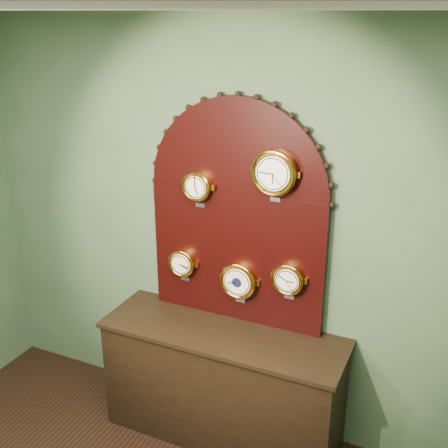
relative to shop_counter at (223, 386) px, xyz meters
The scene contains 8 objects.
wall_back 1.04m from the shop_counter, 90.00° to the left, with size 4.00×4.00×0.00m, color #415C3F.
shop_counter is the anchor object (origin of this frame).
display_board 1.25m from the shop_counter, 90.00° to the left, with size 1.26×0.06×1.53m.
roman_clock 1.38m from the shop_counter, 148.11° to the left, with size 0.20×0.08×0.25m.
arabic_clock 1.53m from the shop_counter, 29.66° to the left, with size 0.29×0.08×0.33m.
hygrometer 0.89m from the shop_counter, 157.55° to the left, with size 0.20×0.08×0.25m.
barometer 0.76m from the shop_counter, 73.71° to the left, with size 0.25×0.08×0.30m.
tide_clock 0.92m from the shop_counter, 21.86° to the left, with size 0.21×0.08×0.26m.
Camera 1 is at (1.33, -0.62, 2.80)m, focal length 44.56 mm.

